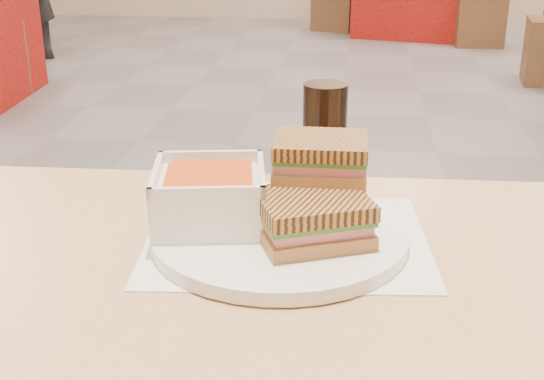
# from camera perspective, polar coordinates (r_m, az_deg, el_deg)

# --- Properties ---
(tray_liner) EXTENTS (0.35, 0.29, 0.00)m
(tray_liner) POSITION_cam_1_polar(r_m,az_deg,el_deg) (0.84, 1.18, -3.96)
(tray_liner) COLOR white
(tray_liner) RESTS_ON main_table
(plate) EXTENTS (0.30, 0.30, 0.02)m
(plate) POSITION_cam_1_polar(r_m,az_deg,el_deg) (0.83, 0.59, -3.62)
(plate) COLOR white
(plate) RESTS_ON tray_liner
(soup_bowl) EXTENTS (0.15, 0.15, 0.07)m
(soup_bowl) POSITION_cam_1_polar(r_m,az_deg,el_deg) (0.84, -5.04, -0.67)
(soup_bowl) COLOR white
(soup_bowl) RESTS_ON plate
(panini_lower) EXTENTS (0.15, 0.14, 0.05)m
(panini_lower) POSITION_cam_1_polar(r_m,az_deg,el_deg) (0.79, 3.28, -2.30)
(panini_lower) COLOR #A67943
(panini_lower) RESTS_ON plate
(panini_upper) EXTENTS (0.11, 0.09, 0.05)m
(panini_upper) POSITION_cam_1_polar(r_m,az_deg,el_deg) (0.84, 3.92, 2.60)
(panini_upper) COLOR #A67943
(panini_upper) RESTS_ON panini_lower
(cola_glass) EXTENTS (0.06, 0.06, 0.14)m
(cola_glass) POSITION_cam_1_polar(r_m,az_deg,el_deg) (1.03, 4.24, 4.81)
(cola_glass) COLOR black
(cola_glass) RESTS_ON main_table
(bg_chair_2l) EXTENTS (0.48, 0.48, 0.44)m
(bg_chair_2l) POSITION_cam_1_polar(r_m,az_deg,el_deg) (7.15, 5.18, 14.47)
(bg_chair_2l) COLOR brown
(bg_chair_2l) RESTS_ON ground
(bg_chair_2r) EXTENTS (0.41, 0.41, 0.45)m
(bg_chair_2r) POSITION_cam_1_polar(r_m,az_deg,el_deg) (6.54, 16.31, 13.08)
(bg_chair_2r) COLOR brown
(bg_chair_2r) RESTS_ON ground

